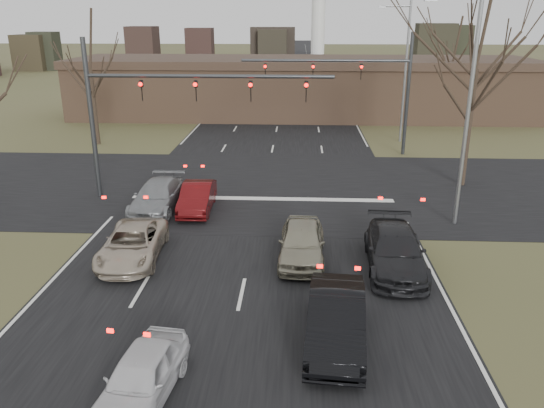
{
  "coord_description": "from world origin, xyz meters",
  "views": [
    {
      "loc": [
        1.85,
        -12.83,
        8.88
      ],
      "look_at": [
        0.85,
        6.61,
        2.0
      ],
      "focal_mm": 35.0,
      "sensor_mm": 36.0,
      "label": 1
    }
  ],
  "objects": [
    {
      "name": "mast_arm_far",
      "position": [
        6.18,
        23.0,
        5.02
      ],
      "size": [
        11.12,
        0.24,
        8.0
      ],
      "color": "#383A3D",
      "rests_on": "ground"
    },
    {
      "name": "streetlight_right_far",
      "position": [
        9.32,
        27.0,
        5.59
      ],
      "size": [
        2.34,
        0.25,
        10.0
      ],
      "color": "gray",
      "rests_on": "ground"
    },
    {
      "name": "tree_left_far",
      "position": [
        -13.0,
        25.0,
        7.34
      ],
      "size": [
        5.7,
        5.7,
        9.5
      ],
      "color": "black",
      "rests_on": "ground"
    },
    {
      "name": "tree_right_near",
      "position": [
        11.0,
        16.0,
        8.9
      ],
      "size": [
        6.9,
        6.9,
        11.5
      ],
      "color": "black",
      "rests_on": "ground"
    },
    {
      "name": "ground",
      "position": [
        0.0,
        0.0,
        0.0
      ],
      "size": [
        360.0,
        360.0,
        0.0
      ],
      "primitive_type": "plane",
      "color": "#474B28",
      "rests_on": "ground"
    },
    {
      "name": "streetlight_right_near",
      "position": [
        8.82,
        10.0,
        5.59
      ],
      "size": [
        2.34,
        0.25,
        10.0
      ],
      "color": "gray",
      "rests_on": "ground"
    },
    {
      "name": "car_charcoal_sedan",
      "position": [
        5.48,
        5.27,
        0.73
      ],
      "size": [
        2.3,
        5.14,
        1.46
      ],
      "primitive_type": "imported",
      "rotation": [
        0.0,
        0.0,
        -0.05
      ],
      "color": "black",
      "rests_on": "ground"
    },
    {
      "name": "car_black_hatch",
      "position": [
        3.0,
        0.38,
        0.75
      ],
      "size": [
        1.94,
        4.68,
        1.51
      ],
      "primitive_type": "imported",
      "rotation": [
        0.0,
        0.0,
        -0.08
      ],
      "color": "black",
      "rests_on": "ground"
    },
    {
      "name": "car_silver_ahead",
      "position": [
        2.04,
        5.88,
        0.73
      ],
      "size": [
        1.84,
        4.34,
        1.46
      ],
      "primitive_type": "imported",
      "rotation": [
        0.0,
        0.0,
        -0.03
      ],
      "color": "gray",
      "rests_on": "ground"
    },
    {
      "name": "road_cross",
      "position": [
        0.0,
        15.0,
        0.01
      ],
      "size": [
        200.0,
        14.0,
        0.02
      ],
      "primitive_type": "cube",
      "color": "black",
      "rests_on": "ground"
    },
    {
      "name": "building",
      "position": [
        2.0,
        38.0,
        2.67
      ],
      "size": [
        42.4,
        10.4,
        5.3
      ],
      "color": "brown",
      "rests_on": "ground"
    },
    {
      "name": "car_grey_ahead",
      "position": [
        -4.92,
        11.08,
        0.7
      ],
      "size": [
        2.11,
        4.9,
        1.4
      ],
      "primitive_type": "imported",
      "rotation": [
        0.0,
        0.0,
        -0.03
      ],
      "color": "gray",
      "rests_on": "ground"
    },
    {
      "name": "road_main",
      "position": [
        0.0,
        60.0,
        0.01
      ],
      "size": [
        14.0,
        300.0,
        0.02
      ],
      "primitive_type": "cube",
      "color": "black",
      "rests_on": "ground"
    },
    {
      "name": "mast_arm_near",
      "position": [
        -5.23,
        13.0,
        5.07
      ],
      "size": [
        12.12,
        0.24,
        8.0
      ],
      "color": "#383A3D",
      "rests_on": "ground"
    },
    {
      "name": "car_red_ahead",
      "position": [
        -3.0,
        11.15,
        0.67
      ],
      "size": [
        1.54,
        4.1,
        1.34
      ],
      "primitive_type": "imported",
      "rotation": [
        0.0,
        0.0,
        0.03
      ],
      "color": "#4C0A0C",
      "rests_on": "ground"
    },
    {
      "name": "car_white_sedan",
      "position": [
        -1.88,
        -2.29,
        0.63
      ],
      "size": [
        1.94,
        3.85,
        1.26
      ],
      "primitive_type": "imported",
      "rotation": [
        0.0,
        0.0,
        -0.13
      ],
      "color": "silver",
      "rests_on": "ground"
    },
    {
      "name": "car_silver_suv",
      "position": [
        -4.48,
        5.58,
        0.64
      ],
      "size": [
        2.41,
        4.73,
        1.28
      ],
      "primitive_type": "imported",
      "rotation": [
        0.0,
        0.0,
        0.06
      ],
      "color": "#B7A994",
      "rests_on": "ground"
    },
    {
      "name": "tree_right_far",
      "position": [
        15.0,
        35.0,
        6.96
      ],
      "size": [
        5.4,
        5.4,
        9.0
      ],
      "color": "black",
      "rests_on": "ground"
    }
  ]
}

